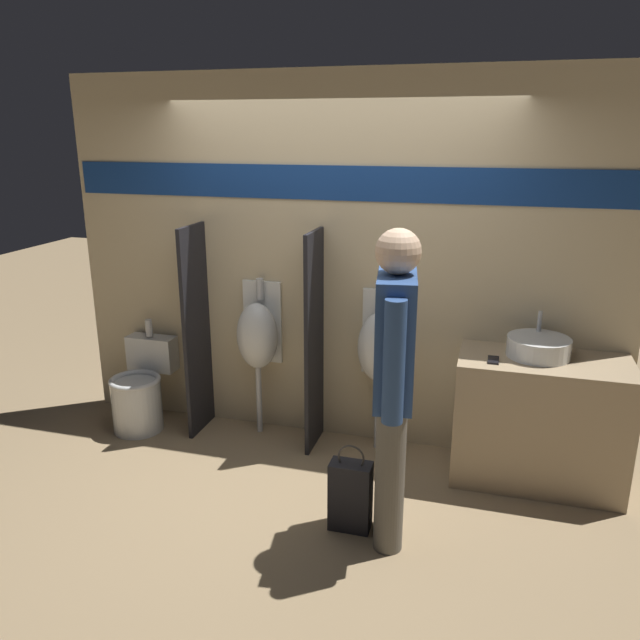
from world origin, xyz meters
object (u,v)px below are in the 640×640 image
object	(u,v)px
sink_basin	(538,347)
cell_phone	(493,360)
toilet	(140,392)
shopping_bag	(350,495)
urinal_near_counter	(258,335)
urinal_far	(380,347)
person_in_vest	(394,378)

from	to	relation	value
sink_basin	cell_phone	world-z (taller)	sink_basin
sink_basin	toilet	size ratio (longest dim) A/B	0.48
sink_basin	toilet	distance (m)	3.02
shopping_bag	urinal_near_counter	bearing A→B (deg)	133.24
urinal_far	toilet	distance (m)	1.96
urinal_near_counter	toilet	distance (m)	1.08
urinal_near_counter	urinal_far	world-z (taller)	same
urinal_near_counter	urinal_far	xyz separation A→B (m)	(0.94, 0.00, 0.00)
cell_phone	person_in_vest	bearing A→B (deg)	-122.91
sink_basin	cell_phone	bearing A→B (deg)	-148.75
urinal_near_counter	shopping_bag	distance (m)	1.54
sink_basin	shopping_bag	world-z (taller)	sink_basin
toilet	shopping_bag	world-z (taller)	toilet
urinal_far	sink_basin	bearing A→B (deg)	-5.44
urinal_far	urinal_near_counter	bearing A→B (deg)	180.00
cell_phone	person_in_vest	distance (m)	0.96
sink_basin	urinal_near_counter	distance (m)	2.02
shopping_bag	person_in_vest	bearing A→B (deg)	-7.50
shopping_bag	toilet	bearing A→B (deg)	156.15
urinal_near_counter	person_in_vest	size ratio (longest dim) A/B	0.67
person_in_vest	urinal_near_counter	bearing A→B (deg)	40.04
cell_phone	shopping_bag	distance (m)	1.26
sink_basin	toilet	world-z (taller)	sink_basin
person_in_vest	urinal_far	bearing A→B (deg)	5.70
urinal_near_counter	urinal_far	bearing A→B (deg)	0.00
cell_phone	urinal_far	size ratio (longest dim) A/B	0.11
urinal_far	shopping_bag	world-z (taller)	urinal_far
shopping_bag	urinal_far	bearing A→B (deg)	91.98
person_in_vest	shopping_bag	size ratio (longest dim) A/B	3.30
toilet	cell_phone	bearing A→B (deg)	-1.70
person_in_vest	shopping_bag	bearing A→B (deg)	73.96
urinal_far	toilet	xyz separation A→B (m)	(-1.88, -0.19, -0.50)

